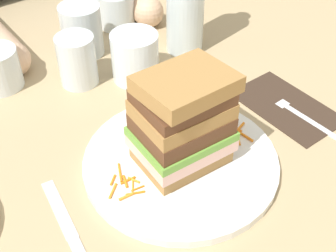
# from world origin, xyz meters

# --- Properties ---
(ground_plane) EXTENTS (3.00, 3.00, 0.00)m
(ground_plane) POSITION_xyz_m (0.00, 0.00, 0.00)
(ground_plane) COLOR tan
(main_plate) EXTENTS (0.28, 0.28, 0.01)m
(main_plate) POSITION_xyz_m (0.01, -0.03, 0.01)
(main_plate) COLOR white
(main_plate) RESTS_ON ground_plane
(sandwich) EXTENTS (0.13, 0.10, 0.14)m
(sandwich) POSITION_xyz_m (0.01, -0.03, 0.08)
(sandwich) COLOR #A87A42
(sandwich) RESTS_ON main_plate
(carrot_shred_0) EXTENTS (0.01, 0.02, 0.00)m
(carrot_shred_0) POSITION_xyz_m (-0.08, -0.02, 0.02)
(carrot_shred_0) COLOR orange
(carrot_shred_0) RESTS_ON main_plate
(carrot_shred_1) EXTENTS (0.02, 0.01, 0.00)m
(carrot_shred_1) POSITION_xyz_m (-0.09, -0.04, 0.02)
(carrot_shred_1) COLOR orange
(carrot_shred_1) RESTS_ON main_plate
(carrot_shred_2) EXTENTS (0.01, 0.02, 0.00)m
(carrot_shred_2) POSITION_xyz_m (-0.07, -0.03, 0.01)
(carrot_shred_2) COLOR orange
(carrot_shred_2) RESTS_ON main_plate
(carrot_shred_3) EXTENTS (0.02, 0.00, 0.00)m
(carrot_shred_3) POSITION_xyz_m (-0.07, -0.02, 0.02)
(carrot_shred_3) COLOR orange
(carrot_shred_3) RESTS_ON main_plate
(carrot_shred_4) EXTENTS (0.02, 0.01, 0.00)m
(carrot_shred_4) POSITION_xyz_m (-0.08, -0.04, 0.02)
(carrot_shred_4) COLOR orange
(carrot_shred_4) RESTS_ON main_plate
(carrot_shred_5) EXTENTS (0.02, 0.01, 0.00)m
(carrot_shred_5) POSITION_xyz_m (-0.09, -0.01, 0.02)
(carrot_shred_5) COLOR orange
(carrot_shred_5) RESTS_ON main_plate
(carrot_shred_6) EXTENTS (0.02, 0.02, 0.00)m
(carrot_shred_6) POSITION_xyz_m (-0.10, -0.02, 0.02)
(carrot_shred_6) COLOR orange
(carrot_shred_6) RESTS_ON main_plate
(carrot_shred_7) EXTENTS (0.02, 0.03, 0.00)m
(carrot_shred_7) POSITION_xyz_m (-0.07, -0.00, 0.02)
(carrot_shred_7) COLOR orange
(carrot_shred_7) RESTS_ON main_plate
(carrot_shred_8) EXTENTS (0.01, 0.02, 0.00)m
(carrot_shred_8) POSITION_xyz_m (-0.07, -0.02, 0.02)
(carrot_shred_8) COLOR orange
(carrot_shred_8) RESTS_ON main_plate
(carrot_shred_9) EXTENTS (0.02, 0.01, 0.00)m
(carrot_shred_9) POSITION_xyz_m (-0.07, -0.04, 0.01)
(carrot_shred_9) COLOR orange
(carrot_shred_9) RESTS_ON main_plate
(carrot_shred_10) EXTENTS (0.02, 0.02, 0.00)m
(carrot_shred_10) POSITION_xyz_m (0.09, -0.02, 0.02)
(carrot_shred_10) COLOR orange
(carrot_shred_10) RESTS_ON main_plate
(carrot_shred_11) EXTENTS (0.02, 0.03, 0.00)m
(carrot_shred_11) POSITION_xyz_m (0.10, -0.05, 0.02)
(carrot_shred_11) COLOR orange
(carrot_shred_11) RESTS_ON main_plate
(carrot_shred_12) EXTENTS (0.03, 0.01, 0.00)m
(carrot_shred_12) POSITION_xyz_m (0.09, -0.02, 0.02)
(carrot_shred_12) COLOR orange
(carrot_shred_12) RESTS_ON main_plate
(carrot_shred_13) EXTENTS (0.01, 0.03, 0.00)m
(carrot_shred_13) POSITION_xyz_m (0.11, -0.05, 0.02)
(carrot_shred_13) COLOR orange
(carrot_shred_13) RESTS_ON main_plate
(carrot_shred_14) EXTENTS (0.03, 0.01, 0.00)m
(carrot_shred_14) POSITION_xyz_m (0.10, -0.04, 0.02)
(carrot_shred_14) COLOR orange
(carrot_shred_14) RESTS_ON main_plate
(carrot_shred_15) EXTENTS (0.03, 0.01, 0.00)m
(carrot_shred_15) POSITION_xyz_m (0.08, -0.04, 0.02)
(carrot_shred_15) COLOR orange
(carrot_shred_15) RESTS_ON main_plate
(carrot_shred_16) EXTENTS (0.01, 0.02, 0.00)m
(carrot_shred_16) POSITION_xyz_m (0.12, -0.02, 0.01)
(carrot_shred_16) COLOR orange
(carrot_shred_16) RESTS_ON main_plate
(carrot_shred_17) EXTENTS (0.01, 0.02, 0.00)m
(carrot_shred_17) POSITION_xyz_m (0.10, -0.01, 0.01)
(carrot_shred_17) COLOR orange
(carrot_shred_17) RESTS_ON main_plate
(carrot_shred_18) EXTENTS (0.01, 0.02, 0.00)m
(carrot_shred_18) POSITION_xyz_m (0.11, -0.03, 0.02)
(carrot_shred_18) COLOR orange
(carrot_shred_18) RESTS_ON main_plate
(carrot_shred_19) EXTENTS (0.02, 0.01, 0.00)m
(carrot_shred_19) POSITION_xyz_m (0.12, -0.03, 0.02)
(carrot_shred_19) COLOR orange
(carrot_shred_19) RESTS_ON main_plate
(napkin_dark) EXTENTS (0.11, 0.17, 0.00)m
(napkin_dark) POSITION_xyz_m (0.23, -0.03, 0.00)
(napkin_dark) COLOR #38281E
(napkin_dark) RESTS_ON ground_plane
(fork) EXTENTS (0.02, 0.17, 0.00)m
(fork) POSITION_xyz_m (0.23, -0.05, 0.00)
(fork) COLOR silver
(fork) RESTS_ON napkin_dark
(knife) EXTENTS (0.04, 0.20, 0.00)m
(knife) POSITION_xyz_m (-0.17, -0.05, 0.00)
(knife) COLOR silver
(knife) RESTS_ON ground_plane
(juice_glass) EXTENTS (0.08, 0.08, 0.09)m
(juice_glass) POSITION_xyz_m (0.08, 0.19, 0.04)
(juice_glass) COLOR white
(juice_glass) RESTS_ON ground_plane
(empty_tumbler_1) EXTENTS (0.08, 0.08, 0.10)m
(empty_tumbler_1) POSITION_xyz_m (0.05, 0.32, 0.05)
(empty_tumbler_1) COLOR silver
(empty_tumbler_1) RESTS_ON ground_plane
(empty_tumbler_2) EXTENTS (0.07, 0.07, 0.07)m
(empty_tumbler_2) POSITION_xyz_m (0.15, 0.37, 0.04)
(empty_tumbler_2) COLOR silver
(empty_tumbler_2) RESTS_ON ground_plane
(empty_tumbler_3) EXTENTS (0.07, 0.07, 0.09)m
(empty_tumbler_3) POSITION_xyz_m (-0.01, 0.24, 0.04)
(empty_tumbler_3) COLOR silver
(empty_tumbler_3) RESTS_ON ground_plane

